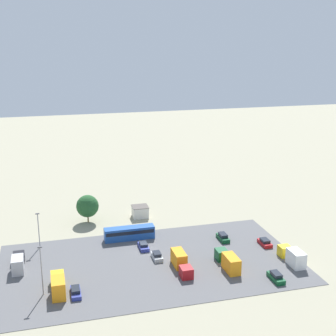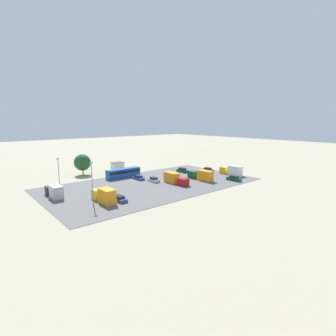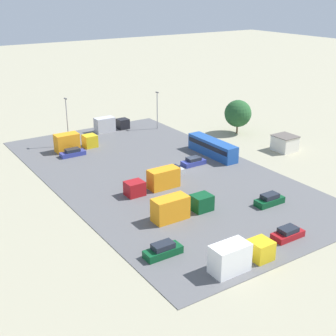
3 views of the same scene
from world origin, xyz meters
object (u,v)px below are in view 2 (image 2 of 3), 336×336
at_px(parked_car_0, 139,178).
at_px(parked_truck_3, 55,192).
at_px(parked_truck_2, 232,171).
at_px(shed_building, 117,166).
at_px(parked_car_2, 119,199).
at_px(parked_car_5, 208,170).
at_px(parked_truck_1, 104,196).
at_px(parked_truck_0, 175,179).
at_px(parked_car_1, 154,180).
at_px(bus, 123,173).
at_px(parked_truck_4, 202,175).
at_px(parked_car_3, 234,178).
at_px(parked_car_4, 182,170).

xyz_separation_m(parked_car_0, parked_truck_3, (27.05, 2.92, 0.85)).
bearing_deg(parked_truck_2, shed_building, 126.80).
relative_size(parked_car_0, parked_truck_2, 0.53).
height_order(parked_car_2, parked_car_5, parked_car_5).
bearing_deg(parked_truck_1, parked_car_2, -26.61).
bearing_deg(parked_truck_3, parked_truck_0, -14.61).
distance_m(parked_car_0, parked_truck_1, 24.31).
relative_size(parked_car_1, parked_truck_1, 0.50).
relative_size(shed_building, parked_truck_2, 0.52).
bearing_deg(parked_truck_0, parked_car_5, -164.71).
height_order(shed_building, bus, bus).
height_order(parked_truck_0, parked_truck_4, parked_truck_4).
xyz_separation_m(shed_building, parked_car_5, (-24.24, 24.86, -0.84)).
xyz_separation_m(parked_truck_1, parked_truck_4, (-34.57, -1.06, -0.08)).
bearing_deg(parked_truck_0, parked_truck_2, 171.11).
bearing_deg(parked_truck_1, parked_car_1, 22.68).
bearing_deg(parked_car_2, parked_car_3, -6.94).
bearing_deg(parked_truck_4, bus, 131.57).
bearing_deg(parked_car_4, parked_truck_0, -140.88).
bearing_deg(parked_car_0, parked_truck_1, -143.05).
relative_size(parked_truck_0, parked_truck_4, 0.98).
height_order(parked_car_2, parked_truck_4, parked_truck_4).
distance_m(parked_car_3, parked_car_5, 16.31).
relative_size(parked_car_1, parked_truck_0, 0.45).
xyz_separation_m(parked_car_0, parked_car_5, (-27.51, 5.39, 0.01)).
distance_m(parked_car_2, parked_truck_2, 45.50).
bearing_deg(parked_car_3, parked_car_2, -6.94).
bearing_deg(parked_car_5, parked_car_2, 13.78).
distance_m(parked_car_2, parked_car_3, 38.93).
xyz_separation_m(parked_car_1, parked_car_3, (-20.53, 15.09, 0.06)).
relative_size(bus, parked_truck_2, 1.45).
height_order(shed_building, parked_car_0, shed_building).
bearing_deg(bus, parked_car_4, 73.65).
xyz_separation_m(parked_car_1, parked_truck_1, (21.18, 8.85, 0.95)).
bearing_deg(parked_car_2, parked_truck_1, 153.39).
bearing_deg(parked_car_1, parked_car_0, 107.14).
height_order(shed_building, parked_truck_2, parked_truck_2).
xyz_separation_m(parked_car_4, parked_truck_2, (-9.98, 14.80, 0.85)).
bearing_deg(parked_car_4, parked_truck_3, -176.76).
height_order(parked_truck_2, parked_truck_4, parked_truck_2).
xyz_separation_m(bus, parked_car_1, (-3.89, 11.69, -1.00)).
relative_size(shed_building, parked_car_3, 0.90).
relative_size(parked_car_0, parked_truck_0, 0.48).
xyz_separation_m(parked_truck_1, parked_truck_2, (-48.55, 0.49, -0.04)).
xyz_separation_m(bus, parked_car_4, (-21.28, 6.24, -0.94)).
bearing_deg(parked_car_3, parked_car_4, -81.29).
height_order(parked_truck_0, parked_truck_1, parked_truck_1).
relative_size(parked_car_2, parked_car_3, 1.00).
distance_m(parked_car_2, parked_car_4, 38.87).
distance_m(parked_car_4, parked_truck_0, 17.61).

